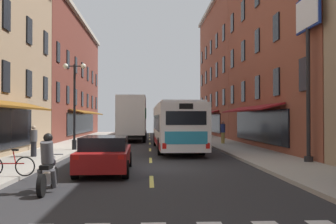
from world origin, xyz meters
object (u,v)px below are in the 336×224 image
pedestrian_far (223,132)px  street_lamp_twin (74,102)px  motorcycle_rider (48,167)px  box_truck (132,119)px  pedestrian_near (34,140)px  transit_bus (176,126)px  billboard_sign (308,36)px  sedan_near (133,130)px  bicycle_near (9,166)px  sedan_mid (105,154)px

pedestrian_far → street_lamp_twin: street_lamp_twin is taller
motorcycle_rider → box_truck: bearing=86.8°
pedestrian_near → street_lamp_twin: (1.22, 4.38, 2.14)m
transit_bus → billboard_sign: bearing=-57.2°
billboard_sign → pedestrian_near: billboard_sign is taller
pedestrian_near → motorcycle_rider: bearing=94.0°
sedan_near → pedestrian_near: pedestrian_near is taller
box_truck → pedestrian_far: size_ratio=4.41×
sedan_near → bicycle_near: size_ratio=2.64×
billboard_sign → pedestrian_far: (-1.39, 12.91, -4.72)m
billboard_sign → box_truck: size_ratio=0.96×
sedan_near → billboard_sign: bearing=-72.2°
billboard_sign → transit_bus: bearing=122.8°
transit_bus → motorcycle_rider: size_ratio=5.80×
bicycle_near → transit_bus: bearing=62.3°
box_truck → bicycle_near: size_ratio=4.54×
sedan_mid → street_lamp_twin: 10.17m
box_truck → pedestrian_near: (-4.37, -15.10, -1.10)m
transit_bus → sedan_near: size_ratio=2.65×
billboard_sign → bicycle_near: size_ratio=4.37×
pedestrian_far → bicycle_near: bearing=50.2°
sedan_near → sedan_mid: (0.09, -29.81, 0.01)m
sedan_mid → bicycle_near: 3.49m
transit_bus → street_lamp_twin: (-6.39, -0.96, 1.50)m
transit_bus → pedestrian_far: bearing=48.8°
motorcycle_rider → street_lamp_twin: 13.75m
bicycle_near → pedestrian_near: (-1.19, 6.87, 0.47)m
transit_bus → bicycle_near: size_ratio=7.00×
transit_bus → pedestrian_near: bearing=-144.9°
billboard_sign → box_truck: bearing=115.4°
pedestrian_far → street_lamp_twin: size_ratio=0.33×
billboard_sign → sedan_mid: size_ratio=1.55×
bicycle_near → street_lamp_twin: (0.02, 11.25, 2.60)m
sedan_near → street_lamp_twin: bearing=-98.0°
sedan_near → pedestrian_far: 16.66m
sedan_near → bicycle_near: (-2.88, -31.63, -0.20)m
transit_bus → street_lamp_twin: bearing=-171.5°
sedan_near → box_truck: bearing=-88.3°
sedan_mid → pedestrian_far: size_ratio=2.73×
sedan_near → pedestrian_far: size_ratio=2.57×
sedan_mid → box_truck: bearing=89.4°
pedestrian_near → pedestrian_far: pedestrian_far is taller
pedestrian_far → box_truck: bearing=-43.8°
sedan_near → motorcycle_rider: size_ratio=2.19×
motorcycle_rider → street_lamp_twin: size_ratio=0.39×
sedan_near → pedestrian_near: 25.09m
sedan_mid → motorcycle_rider: bearing=-106.1°
bicycle_near → street_lamp_twin: bearing=89.9°
transit_bus → pedestrian_near: size_ratio=7.63×
transit_bus → street_lamp_twin: size_ratio=2.24×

